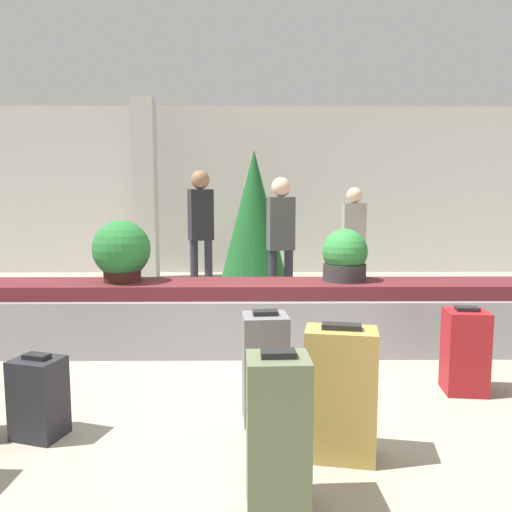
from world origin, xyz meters
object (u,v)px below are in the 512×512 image
Objects in this scene: suitcase_1 at (39,397)px; traveler_2 at (281,233)px; suitcase_2 at (340,393)px; traveler_0 at (201,223)px; suitcase_5 at (265,367)px; potted_plant_0 at (345,257)px; pillar at (145,190)px; suitcase_4 at (278,433)px; traveler_1 at (353,233)px; decorated_tree at (254,215)px; potted_plant_1 at (122,252)px; suitcase_0 at (465,351)px.

suitcase_1 is 0.31× the size of traveler_2.
traveler_0 is at bearing 116.31° from suitcase_2.
potted_plant_0 is (0.82, 1.65, 0.54)m from suitcase_5.
pillar reaches higher than traveler_2.
suitcase_2 is at bearing -98.41° from traveler_0.
traveler_2 reaches higher than suitcase_4.
traveler_1 reaches higher than suitcase_5.
decorated_tree reaches higher than suitcase_5.
suitcase_4 is at bearing -89.18° from decorated_tree.
traveler_2 is at bearing 102.63° from suitcase_2.
suitcase_1 is 0.68× the size of suitcase_2.
suitcase_1 is 2.97m from potted_plant_0.
potted_plant_1 is at bearing 27.94° from traveler_2.
pillar reaches higher than decorated_tree.
suitcase_5 is 3.87m from traveler_0.
traveler_2 is at bearing -59.27° from traveler_0.
traveler_1 is (3.36, -1.89, -0.64)m from pillar.
suitcase_0 is 3.00m from suitcase_1.
suitcase_2 is 2.78m from potted_plant_1.
traveler_1 is (1.35, 4.90, 0.58)m from suitcase_4.
suitcase_5 is (-1.52, -0.46, 0.04)m from suitcase_0.
suitcase_0 is at bearing 41.33° from suitcase_4.
suitcase_4 is (1.43, -0.73, 0.12)m from suitcase_1.
decorated_tree is (1.94, -1.09, -0.40)m from pillar.
suitcase_5 is at bearing -71.24° from pillar.
suitcase_4 reaches higher than suitcase_5.
suitcase_0 is 4.65m from decorated_tree.
suitcase_1 is 1.83m from suitcase_2.
suitcase_5 is at bearing 140.82° from suitcase_2.
suitcase_0 is at bearing -56.91° from pillar.
potted_plant_1 is at bearing -81.30° from pillar.
suitcase_0 is at bearing 87.48° from traveler_1.
suitcase_5 is at bearing -156.78° from suitcase_0.
traveler_2 is (0.24, 3.92, 0.66)m from suitcase_4.
traveler_0 is (1.20, -2.13, -0.48)m from pillar.
potted_plant_0 is 0.28× the size of traveler_0.
suitcase_5 is at bearing 72.29° from traveler_2.
suitcase_5 is (1.40, 0.22, 0.11)m from suitcase_1.
traveler_0 is (-2.31, 3.25, 0.80)m from suitcase_0.
suitcase_1 is 0.68× the size of suitcase_4.
suitcase_0 is at bearing -21.72° from potted_plant_1.
potted_plant_1 is 2.19m from traveler_0.
suitcase_1 is 5.24m from decorated_tree.
traveler_0 is (-1.61, 2.07, 0.22)m from potted_plant_0.
decorated_tree is (1.35, 4.98, 0.95)m from suitcase_1.
suitcase_2 is (2.39, -6.32, -1.22)m from pillar.
suitcase_5 is at bearing -50.16° from potted_plant_1.
traveler_1 is at bearing 76.43° from potted_plant_0.
suitcase_2 is 2.23m from potted_plant_0.
pillar is 1.44× the size of decorated_tree.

